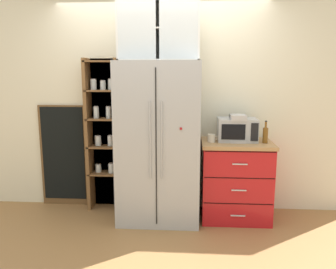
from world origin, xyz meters
TOP-DOWN VIEW (x-y plane):
  - ground_plane at (0.00, 0.00)m, footprint 10.59×10.59m
  - wall_back_cream at (0.00, 0.40)m, footprint 4.90×0.10m
  - refrigerator at (0.00, 0.01)m, footprint 0.92×0.71m
  - pantry_shelf_column at (-0.70, 0.29)m, footprint 0.45×0.26m
  - counter_cabinet at (0.88, 0.06)m, footprint 0.80×0.61m
  - microwave at (0.89, 0.11)m, footprint 0.44×0.33m
  - coffee_maker at (0.88, 0.07)m, footprint 0.17×0.20m
  - mug_cream at (0.59, 0.01)m, footprint 0.12×0.09m
  - bottle_amber at (1.19, 0.01)m, footprint 0.06×0.06m
  - bottle_clear at (0.88, 0.11)m, footprint 0.06×0.06m
  - upper_cabinet at (0.00, 0.05)m, footprint 0.88×0.32m
  - chalkboard_menu at (-1.25, 0.33)m, footprint 0.60×0.04m

SIDE VIEW (x-z plane):
  - ground_plane at x=0.00m, z-range 0.00..0.00m
  - counter_cabinet at x=0.88m, z-range 0.00..0.92m
  - chalkboard_menu at x=-1.25m, z-range 0.00..1.29m
  - refrigerator at x=0.00m, z-range 0.00..1.81m
  - mug_cream at x=0.59m, z-range 0.91..1.00m
  - pantry_shelf_column at x=-0.70m, z-range 0.03..1.89m
  - bottle_amber at x=1.19m, z-range 0.90..1.15m
  - bottle_clear at x=0.88m, z-range 0.90..1.18m
  - microwave at x=0.89m, z-range 0.91..1.17m
  - coffee_maker at x=0.88m, z-range 0.91..1.22m
  - wall_back_cream at x=0.00m, z-range 0.00..2.55m
  - upper_cabinet at x=0.00m, z-range 1.81..2.48m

